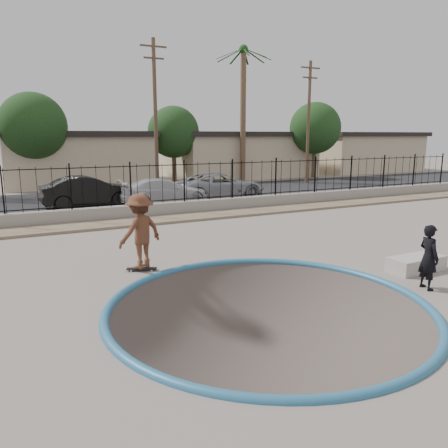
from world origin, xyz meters
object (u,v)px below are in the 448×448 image
object	(u,v)px
videographer	(429,257)
car_c	(164,191)
skateboard	(142,269)
concrete_ledge	(416,264)
car_d	(220,186)
car_b	(89,191)
skater	(140,235)

from	to	relation	value
videographer	car_c	size ratio (longest dim) A/B	0.33
skateboard	concrete_ledge	world-z (taller)	concrete_ledge
concrete_ledge	car_d	distance (m)	14.81
car_b	skateboard	bearing A→B (deg)	173.80
concrete_ledge	car_b	bearing A→B (deg)	112.05
car_b	videographer	bearing A→B (deg)	-165.60
videographer	car_d	distance (m)	16.00
car_c	car_d	world-z (taller)	car_d
car_b	car_c	bearing A→B (deg)	-108.28
videographer	car_c	bearing A→B (deg)	15.91
skateboard	videographer	bearing A→B (deg)	-14.89
videographer	car_d	size ratio (longest dim) A/B	0.30
skater	skateboard	bearing A→B (deg)	-84.82
skateboard	car_c	xyz separation A→B (m)	(4.29, 10.70, 0.66)
skater	skateboard	size ratio (longest dim) A/B	2.42
videographer	concrete_ledge	bearing A→B (deg)	-30.45
videographer	car_d	xyz separation A→B (m)	(2.20, 15.85, -0.03)
car_c	car_d	distance (m)	3.71
skateboard	concrete_ledge	distance (m)	7.47
videographer	skater	bearing A→B (deg)	62.81
car_d	skateboard	bearing A→B (deg)	145.98
skateboard	videographer	xyz separation A→B (m)	(5.73, -4.42, 0.73)
skateboard	concrete_ledge	bearing A→B (deg)	-3.63
skater	car_b	distance (m)	11.70
car_c	car_d	xyz separation A→B (m)	(3.64, 0.73, 0.04)
car_b	car_c	xyz separation A→B (m)	(3.69, -0.99, -0.09)
skater	videographer	world-z (taller)	skater
skater	skateboard	xyz separation A→B (m)	(-0.00, 0.00, -0.95)
concrete_ledge	skater	bearing A→B (deg)	153.57
skateboard	skater	bearing A→B (deg)	-40.64
car_b	car_c	size ratio (longest dim) A/B	1.00
skateboard	concrete_ledge	size ratio (longest dim) A/B	0.52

